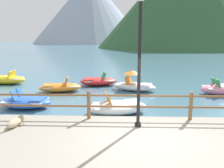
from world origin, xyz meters
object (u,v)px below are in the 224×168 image
pedal_boat_4 (98,81)px  pedal_boat_5 (60,87)px  lamp_post (140,48)px  pedal_boat_7 (26,102)px  pedal_boat_2 (134,84)px  pedal_boat_6 (7,79)px  pedal_boat_3 (118,107)px  dog_resting (15,122)px  pedal_boat_0 (222,89)px

pedal_boat_4 → pedal_boat_5: pedal_boat_4 is taller
lamp_post → pedal_boat_7: bearing=147.0°
pedal_boat_2 → pedal_boat_6: 8.65m
pedal_boat_2 → pedal_boat_3: pedal_boat_2 is taller
dog_resting → pedal_boat_4: pedal_boat_4 is taller
pedal_boat_3 → pedal_boat_4: 5.89m
lamp_post → pedal_boat_5: (-4.03, 6.27, -2.54)m
pedal_boat_6 → pedal_boat_7: (3.43, -5.32, -0.04)m
lamp_post → pedal_boat_3: 3.59m
pedal_boat_2 → pedal_boat_4: pedal_boat_2 is taller
pedal_boat_2 → pedal_boat_7: 6.18m
pedal_boat_3 → pedal_boat_6: bearing=141.7°
dog_resting → pedal_boat_4: (1.80, 8.30, -0.25)m
pedal_boat_5 → pedal_boat_2: bearing=5.4°
dog_resting → pedal_boat_4: 8.50m
pedal_boat_4 → pedal_boat_5: (-2.04, -1.93, -0.01)m
pedal_boat_0 → lamp_post: bearing=-130.4°
lamp_post → pedal_boat_4: lamp_post is taller
pedal_boat_4 → pedal_boat_7: (-2.78, -5.10, -0.00)m
pedal_boat_0 → pedal_boat_2: (-4.75, 0.78, 0.06)m
lamp_post → pedal_boat_3: size_ratio=1.45×
pedal_boat_6 → lamp_post: bearing=-45.8°
pedal_boat_3 → pedal_boat_6: pedal_boat_6 is taller
pedal_boat_5 → pedal_boat_3: bearing=-48.5°
pedal_boat_0 → pedal_boat_5: size_ratio=0.92×
lamp_post → dog_resting: (-3.79, -0.10, -2.27)m
pedal_boat_0 → pedal_boat_7: bearing=-164.1°
pedal_boat_3 → pedal_boat_6: 9.62m
lamp_post → pedal_boat_4: 8.81m
pedal_boat_2 → pedal_boat_7: size_ratio=1.18×
dog_resting → pedal_boat_7: size_ratio=0.45×
pedal_boat_0 → pedal_boat_5: bearing=177.6°
lamp_post → pedal_boat_7: (-4.78, 3.10, -2.53)m
pedal_boat_5 → pedal_boat_7: 3.25m
pedal_boat_3 → pedal_boat_5: 5.09m
dog_resting → pedal_boat_2: size_ratio=0.38×
pedal_boat_4 → pedal_boat_6: (-6.21, 0.23, 0.04)m
pedal_boat_0 → pedal_boat_2: bearing=170.7°
lamp_post → pedal_boat_3: lamp_post is taller
pedal_boat_6 → pedal_boat_2: bearing=-11.7°
dog_resting → pedal_boat_7: pedal_boat_7 is taller
pedal_boat_2 → lamp_post: bearing=-92.3°
lamp_post → dog_resting: 4.42m
pedal_boat_3 → pedal_boat_7: (-4.12, 0.64, -0.00)m
dog_resting → pedal_boat_5: size_ratio=0.41×
pedal_boat_3 → dog_resting: bearing=-140.8°
lamp_post → pedal_boat_6: 12.02m
lamp_post → pedal_boat_0: lamp_post is taller
pedal_boat_3 → pedal_boat_7: bearing=171.1°
lamp_post → pedal_boat_7: lamp_post is taller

